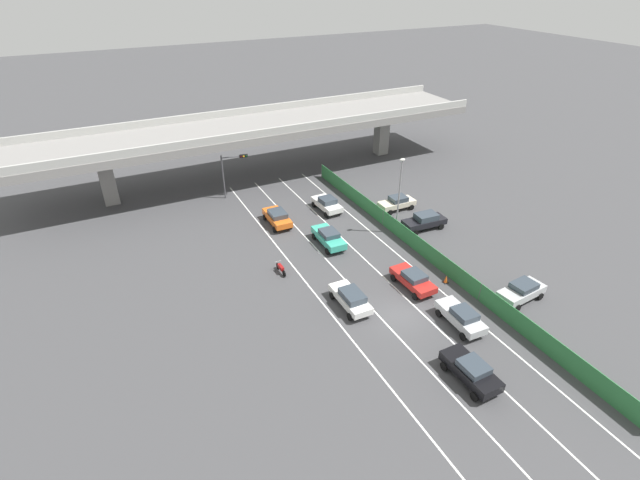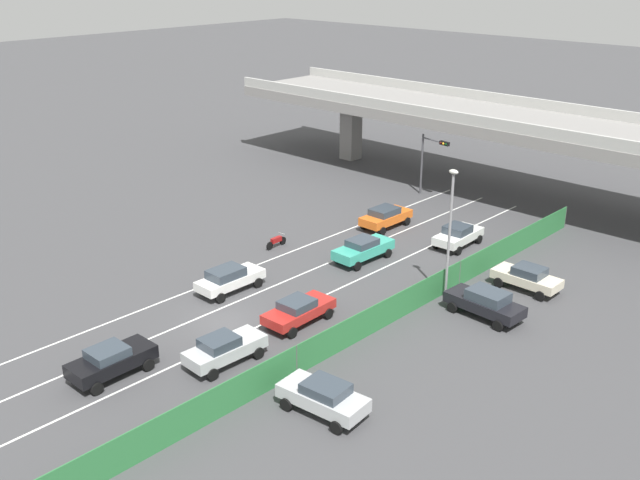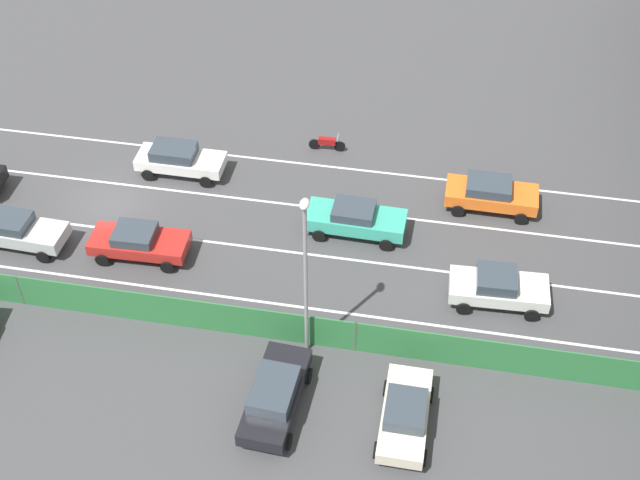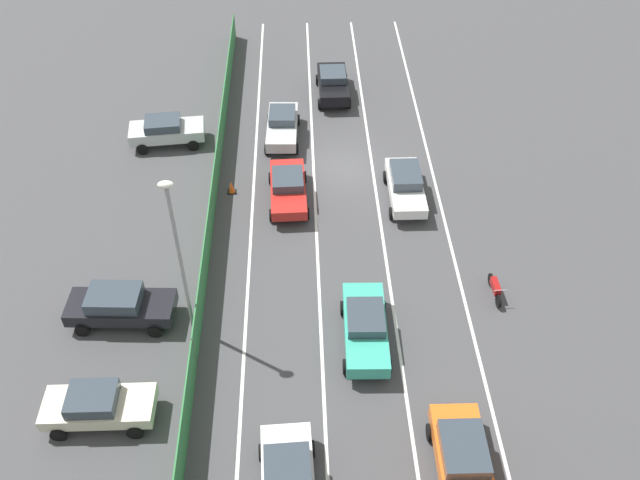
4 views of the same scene
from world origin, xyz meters
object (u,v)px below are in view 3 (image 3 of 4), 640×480
at_px(traffic_cone, 101,295).
at_px(car_sedan_silver, 18,230).
at_px(car_taxi_orange, 491,193).
at_px(street_lamp, 306,267).
at_px(car_sedan_red, 139,241).
at_px(car_taxi_teal, 356,219).
at_px(motorcycle, 327,143).
at_px(car_hatchback_white, 498,287).
at_px(car_sedan_white, 179,159).
at_px(parked_sedan_dark, 275,394).
at_px(parked_sedan_cream, 405,414).

bearing_deg(traffic_cone, car_sedan_silver, -118.46).
height_order(car_taxi_orange, street_lamp, street_lamp).
bearing_deg(traffic_cone, car_sedan_red, 166.23).
height_order(car_taxi_teal, motorcycle, car_taxi_teal).
distance_m(car_hatchback_white, traffic_cone, 17.35).
distance_m(car_hatchback_white, motorcycle, 13.15).
height_order(motorcycle, traffic_cone, motorcycle).
bearing_deg(car_taxi_teal, car_sedan_red, -71.17).
xyz_separation_m(car_hatchback_white, motorcycle, (-9.41, -9.18, -0.43)).
height_order(car_sedan_white, street_lamp, street_lamp).
height_order(car_sedan_silver, parked_sedan_dark, parked_sedan_dark).
relative_size(car_taxi_orange, car_taxi_teal, 0.94).
bearing_deg(motorcycle, parked_sedan_dark, 3.06).
relative_size(parked_sedan_cream, street_lamp, 0.52).
height_order(car_taxi_teal, parked_sedan_dark, parked_sedan_dark).
bearing_deg(motorcycle, car_hatchback_white, 44.29).
distance_m(car_sedan_silver, parked_sedan_dark, 15.47).
bearing_deg(car_sedan_white, car_taxi_orange, 90.30).
bearing_deg(car_sedan_white, car_sedan_red, -0.32).
distance_m(car_hatchback_white, street_lamp, 9.59).
relative_size(car_sedan_white, street_lamp, 0.55).
relative_size(motorcycle, parked_sedan_dark, 0.41).
distance_m(car_hatchback_white, car_taxi_teal, 7.50).
height_order(car_taxi_orange, parked_sedan_cream, car_taxi_orange).
height_order(car_taxi_teal, traffic_cone, car_taxi_teal).
relative_size(car_sedan_white, car_sedan_silver, 1.01).
relative_size(car_taxi_teal, car_sedan_red, 1.04).
distance_m(parked_sedan_cream, traffic_cone, 14.45).
distance_m(car_hatchback_white, car_sedan_red, 16.32).
distance_m(car_sedan_white, car_sedan_red, 6.17).
bearing_deg(motorcycle, car_sedan_white, -65.53).
bearing_deg(parked_sedan_cream, traffic_cone, -107.07).
relative_size(car_sedan_white, parked_sedan_dark, 0.95).
bearing_deg(car_sedan_red, car_sedan_silver, -86.71).
height_order(car_sedan_white, traffic_cone, car_sedan_white).
bearing_deg(parked_sedan_cream, car_taxi_orange, 168.61).
height_order(car_sedan_white, car_sedan_red, car_sedan_white).
height_order(parked_sedan_cream, street_lamp, street_lamp).
relative_size(car_sedan_silver, motorcycle, 2.27).
relative_size(car_taxi_orange, parked_sedan_dark, 0.94).
xyz_separation_m(car_sedan_white, street_lamp, (10.34, 8.63, 3.98)).
bearing_deg(traffic_cone, parked_sedan_cream, 72.93).
height_order(car_taxi_teal, car_sedan_red, car_taxi_teal).
xyz_separation_m(car_hatchback_white, street_lamp, (4.16, -7.65, 3.99)).
bearing_deg(car_sedan_silver, car_hatchback_white, 90.85).
height_order(motorcycle, parked_sedan_dark, parked_sedan_dark).
distance_m(car_taxi_teal, car_sedan_red, 10.12).
distance_m(street_lamp, traffic_cone, 10.52).
xyz_separation_m(car_taxi_orange, car_taxi_teal, (2.98, -6.21, -0.01)).
height_order(car_sedan_silver, parked_sedan_cream, car_sedan_silver).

